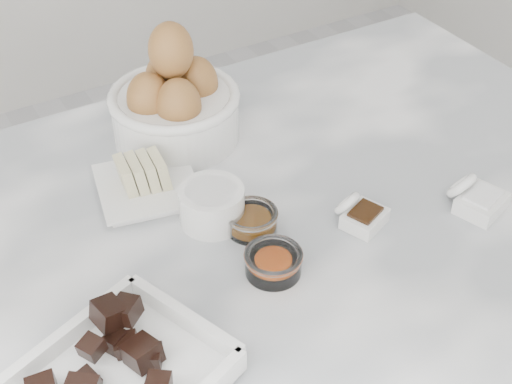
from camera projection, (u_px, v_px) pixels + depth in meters
marble_slab at (254, 245)px, 0.92m from camera, size 1.20×0.80×0.04m
chocolate_dish at (110, 383)px, 0.71m from camera, size 0.28×0.25×0.06m
butter_plate at (145, 181)px, 0.97m from camera, size 0.16×0.16×0.06m
sugar_ramekin at (212, 204)px, 0.91m from camera, size 0.09×0.09×0.05m
egg_bowl at (174, 103)px, 1.04m from camera, size 0.19×0.19×0.19m
honey_bowl at (252, 220)px, 0.91m from camera, size 0.07×0.07×0.03m
zest_bowl at (273, 262)px, 0.85m from camera, size 0.07×0.07×0.03m
vanilla_spoon at (360, 214)px, 0.92m from camera, size 0.07×0.08×0.04m
salt_spoon at (476, 198)px, 0.94m from camera, size 0.08×0.09×0.05m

